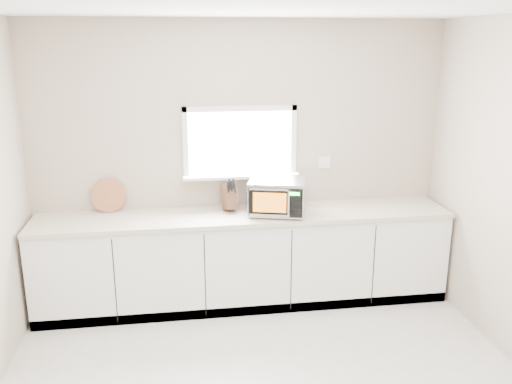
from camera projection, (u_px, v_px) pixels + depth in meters
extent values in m
cube|color=#B3A58E|center=(240.00, 162.00, 5.29)|extent=(4.00, 0.02, 2.70)
cube|color=white|center=(240.00, 142.00, 5.23)|extent=(1.00, 0.02, 0.60)
cube|color=white|center=(241.00, 176.00, 5.25)|extent=(1.12, 0.16, 0.03)
cube|color=white|center=(240.00, 109.00, 5.12)|extent=(1.10, 0.04, 0.05)
cube|color=white|center=(240.00, 175.00, 5.30)|extent=(1.10, 0.04, 0.05)
cube|color=white|center=(185.00, 144.00, 5.14)|extent=(0.05, 0.04, 0.70)
cube|color=white|center=(294.00, 141.00, 5.29)|extent=(0.05, 0.04, 0.70)
cube|color=white|center=(324.00, 162.00, 5.41)|extent=(0.12, 0.01, 0.12)
cube|color=white|center=(244.00, 260.00, 5.26)|extent=(3.92, 0.60, 0.88)
cube|color=beige|center=(244.00, 215.00, 5.12)|extent=(3.92, 0.64, 0.04)
cylinder|color=black|center=(252.00, 217.00, 4.99)|extent=(0.02, 0.02, 0.02)
cylinder|color=black|center=(257.00, 207.00, 5.28)|extent=(0.02, 0.02, 0.02)
cylinder|color=black|center=(299.00, 219.00, 4.94)|extent=(0.02, 0.02, 0.02)
cylinder|color=black|center=(301.00, 209.00, 5.23)|extent=(0.02, 0.02, 0.02)
cube|color=#B8BBC0|center=(277.00, 197.00, 5.07)|extent=(0.60, 0.51, 0.31)
cube|color=black|center=(275.00, 203.00, 4.88)|extent=(0.47, 0.15, 0.27)
cube|color=orange|center=(270.00, 203.00, 4.88)|extent=(0.29, 0.09, 0.18)
cylinder|color=silver|center=(289.00, 204.00, 4.84)|extent=(0.02, 0.02, 0.24)
cube|color=black|center=(294.00, 203.00, 4.85)|extent=(0.12, 0.04, 0.26)
cube|color=#19FF33|center=(295.00, 194.00, 4.82)|extent=(0.08, 0.03, 0.03)
cube|color=silver|center=(277.00, 180.00, 5.02)|extent=(0.60, 0.51, 0.01)
cube|color=#4F311C|center=(229.00, 197.00, 5.17)|extent=(0.16, 0.25, 0.27)
cube|color=black|center=(228.00, 187.00, 5.08)|extent=(0.03, 0.05, 0.10)
cube|color=black|center=(231.00, 186.00, 5.08)|extent=(0.03, 0.05, 0.10)
cube|color=black|center=(234.00, 188.00, 5.10)|extent=(0.03, 0.05, 0.10)
cube|color=black|center=(230.00, 184.00, 5.07)|extent=(0.03, 0.05, 0.10)
cube|color=black|center=(233.00, 183.00, 5.09)|extent=(0.03, 0.05, 0.10)
cylinder|color=#B06D44|center=(109.00, 195.00, 5.13)|extent=(0.32, 0.08, 0.32)
cylinder|color=#B8BBC0|center=(252.00, 203.00, 5.16)|extent=(0.13, 0.13, 0.16)
cylinder|color=black|center=(252.00, 193.00, 5.14)|extent=(0.12, 0.12, 0.04)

